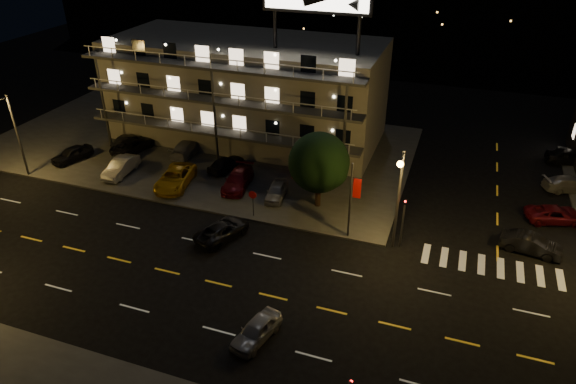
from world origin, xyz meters
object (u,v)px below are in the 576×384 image
(side_car_0, at_px, (531,244))
(tree, at_px, (318,164))
(lot_car_2, at_px, (175,178))
(road_car_east, at_px, (256,330))
(lot_car_7, at_px, (187,147))
(road_car_west, at_px, (222,230))
(lot_car_4, at_px, (276,191))

(side_car_0, bearing_deg, tree, 95.16)
(lot_car_2, relative_size, road_car_east, 1.46)
(tree, height_order, side_car_0, tree)
(road_car_east, bearing_deg, lot_car_7, 141.69)
(road_car_west, bearing_deg, lot_car_2, -17.57)
(lot_car_4, height_order, road_car_west, lot_car_4)
(lot_car_2, distance_m, lot_car_4, 9.46)
(lot_car_2, height_order, road_car_west, lot_car_2)
(lot_car_2, height_order, side_car_0, lot_car_2)
(road_car_east, bearing_deg, lot_car_4, 120.35)
(side_car_0, relative_size, road_car_east, 1.14)
(lot_car_4, bearing_deg, road_car_west, -112.80)
(lot_car_4, distance_m, road_car_east, 16.49)
(lot_car_7, bearing_deg, road_car_west, 125.81)
(tree, relative_size, lot_car_4, 1.75)
(lot_car_7, bearing_deg, lot_car_4, 152.60)
(lot_car_2, relative_size, lot_car_7, 1.12)
(lot_car_7, xyz_separation_m, road_car_west, (9.80, -12.14, -0.22))
(tree, xyz_separation_m, side_car_0, (16.74, -1.02, -3.34))
(lot_car_7, relative_size, road_car_east, 1.31)
(lot_car_2, bearing_deg, lot_car_7, 100.19)
(lot_car_4, bearing_deg, side_car_0, -10.59)
(tree, xyz_separation_m, lot_car_7, (-15.40, 5.34, -3.18))
(tree, bearing_deg, road_car_east, -86.59)
(side_car_0, relative_size, road_car_west, 0.92)
(lot_car_7, bearing_deg, road_car_east, 124.66)
(tree, relative_size, lot_car_2, 1.19)
(tree, distance_m, lot_car_4, 4.95)
(tree, relative_size, lot_car_7, 1.32)
(lot_car_2, height_order, lot_car_7, lot_car_2)
(lot_car_7, bearing_deg, side_car_0, 165.71)
(lot_car_4, bearing_deg, lot_car_7, 148.14)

